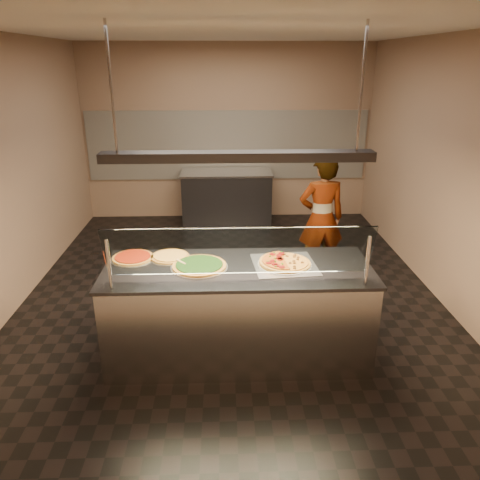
{
  "coord_description": "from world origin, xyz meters",
  "views": [
    {
      "loc": [
        -0.08,
        -5.3,
        2.7
      ],
      "look_at": [
        0.08,
        -0.94,
        1.02
      ],
      "focal_mm": 35.0,
      "sensor_mm": 36.0,
      "label": 1
    }
  ],
  "objects_px": {
    "perforated_tray": "(285,264)",
    "worker": "(321,218)",
    "prep_table": "(227,198)",
    "half_pizza_sausage": "(297,262)",
    "sneeze_guard": "(239,252)",
    "pizza_tomato": "(133,257)",
    "pizza_spatula": "(187,262)",
    "half_pizza_pepperoni": "(273,262)",
    "pizza_spinach": "(199,265)",
    "serving_counter": "(238,312)",
    "heat_lamp_housing": "(238,156)",
    "pizza_cheese": "(170,256)"
  },
  "relations": [
    {
      "from": "sneeze_guard",
      "to": "pizza_tomato",
      "type": "xyz_separation_m",
      "value": [
        -1.0,
        0.58,
        -0.28
      ]
    },
    {
      "from": "pizza_spinach",
      "to": "pizza_tomato",
      "type": "distance_m",
      "value": 0.68
    },
    {
      "from": "perforated_tray",
      "to": "pizza_spinach",
      "type": "bearing_deg",
      "value": -178.45
    },
    {
      "from": "pizza_spinach",
      "to": "heat_lamp_housing",
      "type": "xyz_separation_m",
      "value": [
        0.35,
        -0.02,
        1.0
      ]
    },
    {
      "from": "pizza_spinach",
      "to": "pizza_tomato",
      "type": "bearing_deg",
      "value": 161.3
    },
    {
      "from": "serving_counter",
      "to": "half_pizza_pepperoni",
      "type": "xyz_separation_m",
      "value": [
        0.32,
        0.04,
        0.5
      ]
    },
    {
      "from": "serving_counter",
      "to": "pizza_tomato",
      "type": "distance_m",
      "value": 1.13
    },
    {
      "from": "half_pizza_pepperoni",
      "to": "half_pizza_sausage",
      "type": "bearing_deg",
      "value": 0.14
    },
    {
      "from": "serving_counter",
      "to": "perforated_tray",
      "type": "bearing_deg",
      "value": 5.35
    },
    {
      "from": "perforated_tray",
      "to": "worker",
      "type": "distance_m",
      "value": 1.82
    },
    {
      "from": "pizza_cheese",
      "to": "worker",
      "type": "height_order",
      "value": "worker"
    },
    {
      "from": "serving_counter",
      "to": "half_pizza_sausage",
      "type": "bearing_deg",
      "value": 4.28
    },
    {
      "from": "prep_table",
      "to": "worker",
      "type": "xyz_separation_m",
      "value": [
        1.19,
        -2.22,
        0.35
      ]
    },
    {
      "from": "heat_lamp_housing",
      "to": "worker",
      "type": "bearing_deg",
      "value": 56.95
    },
    {
      "from": "serving_counter",
      "to": "sneeze_guard",
      "type": "relative_size",
      "value": 1.11
    },
    {
      "from": "serving_counter",
      "to": "pizza_cheese",
      "type": "xyz_separation_m",
      "value": [
        -0.65,
        0.25,
        0.48
      ]
    },
    {
      "from": "half_pizza_pepperoni",
      "to": "pizza_cheese",
      "type": "relative_size",
      "value": 1.24
    },
    {
      "from": "serving_counter",
      "to": "sneeze_guard",
      "type": "distance_m",
      "value": 0.83
    },
    {
      "from": "sneeze_guard",
      "to": "pizza_spinach",
      "type": "xyz_separation_m",
      "value": [
        -0.35,
        0.36,
        -0.28
      ]
    },
    {
      "from": "sneeze_guard",
      "to": "pizza_cheese",
      "type": "distance_m",
      "value": 0.92
    },
    {
      "from": "half_pizza_sausage",
      "to": "pizza_spatula",
      "type": "relative_size",
      "value": 1.75
    },
    {
      "from": "pizza_spatula",
      "to": "worker",
      "type": "height_order",
      "value": "worker"
    },
    {
      "from": "pizza_spatula",
      "to": "serving_counter",
      "type": "bearing_deg",
      "value": -7.75
    },
    {
      "from": "sneeze_guard",
      "to": "half_pizza_pepperoni",
      "type": "distance_m",
      "value": 0.56
    },
    {
      "from": "half_pizza_pepperoni",
      "to": "pizza_tomato",
      "type": "relative_size",
      "value": 1.17
    },
    {
      "from": "sneeze_guard",
      "to": "half_pizza_pepperoni",
      "type": "height_order",
      "value": "sneeze_guard"
    },
    {
      "from": "pizza_tomato",
      "to": "sneeze_guard",
      "type": "bearing_deg",
      "value": -30.19
    },
    {
      "from": "half_pizza_sausage",
      "to": "sneeze_guard",
      "type": "bearing_deg",
      "value": -144.97
    },
    {
      "from": "sneeze_guard",
      "to": "pizza_spatula",
      "type": "xyz_separation_m",
      "value": [
        -0.47,
        0.41,
        -0.27
      ]
    },
    {
      "from": "half_pizza_pepperoni",
      "to": "half_pizza_sausage",
      "type": "xyz_separation_m",
      "value": [
        0.23,
        0.0,
        -0.01
      ]
    },
    {
      "from": "sneeze_guard",
      "to": "perforated_tray",
      "type": "distance_m",
      "value": 0.65
    },
    {
      "from": "pizza_tomato",
      "to": "worker",
      "type": "distance_m",
      "value": 2.59
    },
    {
      "from": "pizza_spinach",
      "to": "prep_table",
      "type": "distance_m",
      "value": 3.97
    },
    {
      "from": "prep_table",
      "to": "sneeze_guard",
      "type": "bearing_deg",
      "value": -89.1
    },
    {
      "from": "prep_table",
      "to": "heat_lamp_housing",
      "type": "relative_size",
      "value": 0.67
    },
    {
      "from": "sneeze_guard",
      "to": "heat_lamp_housing",
      "type": "relative_size",
      "value": 0.97
    },
    {
      "from": "perforated_tray",
      "to": "pizza_spatula",
      "type": "distance_m",
      "value": 0.9
    },
    {
      "from": "prep_table",
      "to": "serving_counter",
      "type": "bearing_deg",
      "value": -89.02
    },
    {
      "from": "sneeze_guard",
      "to": "pizza_cheese",
      "type": "relative_size",
      "value": 5.67
    },
    {
      "from": "half_pizza_pepperoni",
      "to": "pizza_cheese",
      "type": "distance_m",
      "value": 0.99
    },
    {
      "from": "half_pizza_sausage",
      "to": "pizza_spatula",
      "type": "xyz_separation_m",
      "value": [
        -1.01,
        0.02,
        0.0
      ]
    },
    {
      "from": "pizza_cheese",
      "to": "prep_table",
      "type": "bearing_deg",
      "value": 81.12
    },
    {
      "from": "half_pizza_pepperoni",
      "to": "pizza_spatula",
      "type": "xyz_separation_m",
      "value": [
        -0.79,
        0.02,
        -0.01
      ]
    },
    {
      "from": "perforated_tray",
      "to": "prep_table",
      "type": "distance_m",
      "value": 3.97
    },
    {
      "from": "sneeze_guard",
      "to": "half_pizza_pepperoni",
      "type": "xyz_separation_m",
      "value": [
        0.32,
        0.38,
        -0.26
      ]
    },
    {
      "from": "sneeze_guard",
      "to": "heat_lamp_housing",
      "type": "height_order",
      "value": "heat_lamp_housing"
    },
    {
      "from": "perforated_tray",
      "to": "half_pizza_sausage",
      "type": "xyz_separation_m",
      "value": [
        0.11,
        0.0,
        0.02
      ]
    },
    {
      "from": "pizza_tomato",
      "to": "prep_table",
      "type": "xyz_separation_m",
      "value": [
        0.93,
        3.71,
        -0.48
      ]
    },
    {
      "from": "pizza_spinach",
      "to": "heat_lamp_housing",
      "type": "bearing_deg",
      "value": -3.13
    },
    {
      "from": "serving_counter",
      "to": "pizza_spinach",
      "type": "bearing_deg",
      "value": 176.87
    }
  ]
}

